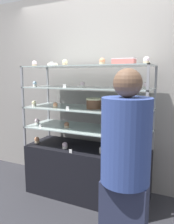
# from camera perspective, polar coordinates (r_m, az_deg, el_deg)

# --- Properties ---
(ground_plane) EXTENTS (20.00, 20.00, 0.00)m
(ground_plane) POSITION_cam_1_polar(r_m,az_deg,el_deg) (2.97, 0.00, -20.77)
(ground_plane) COLOR #2D2D33
(back_wall) EXTENTS (8.00, 0.05, 2.60)m
(back_wall) POSITION_cam_1_polar(r_m,az_deg,el_deg) (2.97, 3.44, 5.61)
(back_wall) COLOR gray
(back_wall) RESTS_ON ground_plane
(display_base) EXTENTS (1.50, 0.55, 0.63)m
(display_base) POSITION_cam_1_polar(r_m,az_deg,el_deg) (2.83, 0.00, -15.27)
(display_base) COLOR black
(display_base) RESTS_ON ground_plane
(display_riser_lower) EXTENTS (1.50, 0.55, 0.25)m
(display_riser_lower) POSITION_cam_1_polar(r_m,az_deg,el_deg) (2.65, 0.00, -4.46)
(display_riser_lower) COLOR #99999E
(display_riser_lower) RESTS_ON display_base
(display_riser_middle) EXTENTS (1.50, 0.55, 0.25)m
(display_riser_middle) POSITION_cam_1_polar(r_m,az_deg,el_deg) (2.60, 0.00, 0.80)
(display_riser_middle) COLOR #99999E
(display_riser_middle) RESTS_ON display_riser_lower
(display_riser_upper) EXTENTS (1.50, 0.55, 0.25)m
(display_riser_upper) POSITION_cam_1_polar(r_m,az_deg,el_deg) (2.58, 0.00, 6.21)
(display_riser_upper) COLOR #99999E
(display_riser_upper) RESTS_ON display_riser_middle
(display_riser_top) EXTENTS (1.50, 0.55, 0.25)m
(display_riser_top) POSITION_cam_1_polar(r_m,az_deg,el_deg) (2.57, 0.00, 11.68)
(display_riser_top) COLOR #99999E
(display_riser_top) RESTS_ON display_riser_upper
(layer_cake_centerpiece) EXTENTS (0.18, 0.18, 0.12)m
(layer_cake_centerpiece) POSITION_cam_1_polar(r_m,az_deg,el_deg) (2.54, 1.77, 2.27)
(layer_cake_centerpiece) COLOR brown
(layer_cake_centerpiece) RESTS_ON display_riser_middle
(sheet_cake_frosted) EXTENTS (0.24, 0.14, 0.07)m
(sheet_cake_frosted) POSITION_cam_1_polar(r_m,az_deg,el_deg) (2.46, 9.63, 12.80)
(sheet_cake_frosted) COLOR #C66660
(sheet_cake_frosted) RESTS_ON display_riser_top
(cupcake_0) EXTENTS (0.06, 0.06, 0.08)m
(cupcake_0) POSITION_cam_1_polar(r_m,az_deg,el_deg) (2.97, -12.94, -7.11)
(cupcake_0) COLOR #CCB28C
(cupcake_0) RESTS_ON display_base
(cupcake_1) EXTENTS (0.06, 0.06, 0.08)m
(cupcake_1) POSITION_cam_1_polar(r_m,az_deg,el_deg) (2.69, -5.80, -8.66)
(cupcake_1) COLOR white
(cupcake_1) RESTS_ON display_base
(cupcake_2) EXTENTS (0.06, 0.06, 0.08)m
(cupcake_2) POSITION_cam_1_polar(r_m,az_deg,el_deg) (2.53, 3.92, -9.82)
(cupcake_2) COLOR white
(cupcake_2) RESTS_ON display_base
(cupcake_3) EXTENTS (0.06, 0.06, 0.08)m
(cupcake_3) POSITION_cam_1_polar(r_m,az_deg,el_deg) (2.45, 14.67, -10.72)
(cupcake_3) COLOR beige
(cupcake_3) RESTS_ON display_base
(price_tag_0) EXTENTS (0.04, 0.00, 0.04)m
(price_tag_0) POSITION_cam_1_polar(r_m,az_deg,el_deg) (2.53, -4.33, -10.15)
(price_tag_0) COLOR white
(price_tag_0) RESTS_ON display_base
(cupcake_4) EXTENTS (0.06, 0.06, 0.07)m
(cupcake_4) POSITION_cam_1_polar(r_m,az_deg,el_deg) (2.93, -12.91, -2.41)
(cupcake_4) COLOR white
(cupcake_4) RESTS_ON display_riser_lower
(cupcake_5) EXTENTS (0.06, 0.06, 0.07)m
(cupcake_5) POSITION_cam_1_polar(r_m,az_deg,el_deg) (2.66, -5.33, -3.39)
(cupcake_5) COLOR #CCB28C
(cupcake_5) RESTS_ON display_riser_lower
(cupcake_6) EXTENTS (0.06, 0.06, 0.07)m
(cupcake_6) POSITION_cam_1_polar(r_m,az_deg,el_deg) (2.51, 4.35, -4.17)
(cupcake_6) COLOR beige
(cupcake_6) RESTS_ON display_riser_lower
(cupcake_7) EXTENTS (0.06, 0.06, 0.07)m
(cupcake_7) POSITION_cam_1_polar(r_m,az_deg,el_deg) (2.38, 14.90, -5.22)
(cupcake_7) COLOR beige
(cupcake_7) RESTS_ON display_riser_lower
(price_tag_1) EXTENTS (0.04, 0.00, 0.04)m
(price_tag_1) POSITION_cam_1_polar(r_m,az_deg,el_deg) (2.68, -12.17, -3.75)
(price_tag_1) COLOR white
(price_tag_1) RESTS_ON display_riser_lower
(cupcake_8) EXTENTS (0.05, 0.05, 0.07)m
(cupcake_8) POSITION_cam_1_polar(r_m,az_deg,el_deg) (2.87, -13.70, 2.22)
(cupcake_8) COLOR beige
(cupcake_8) RESTS_ON display_riser_middle
(cupcake_9) EXTENTS (0.05, 0.05, 0.07)m
(cupcake_9) POSITION_cam_1_polar(r_m,az_deg,el_deg) (2.63, -8.28, 1.77)
(cupcake_9) COLOR #CCB28C
(cupcake_9) RESTS_ON display_riser_middle
(cupcake_10) EXTENTS (0.05, 0.05, 0.07)m
(cupcake_10) POSITION_cam_1_polar(r_m,az_deg,el_deg) (2.34, 6.28, 0.86)
(cupcake_10) COLOR white
(cupcake_10) RESTS_ON display_riser_middle
(cupcake_11) EXTENTS (0.05, 0.05, 0.07)m
(cupcake_11) POSITION_cam_1_polar(r_m,az_deg,el_deg) (2.32, 14.72, 0.53)
(cupcake_11) COLOR #CCB28C
(cupcake_11) RESTS_ON display_riser_middle
(price_tag_2) EXTENTS (0.04, 0.00, 0.04)m
(price_tag_2) POSITION_cam_1_polar(r_m,az_deg,el_deg) (2.43, -5.13, 0.96)
(price_tag_2) COLOR white
(price_tag_2) RESTS_ON display_riser_middle
(cupcake_12) EXTENTS (0.05, 0.05, 0.07)m
(cupcake_12) POSITION_cam_1_polar(r_m,az_deg,el_deg) (2.87, -13.49, 7.17)
(cupcake_12) COLOR white
(cupcake_12) RESTS_ON display_riser_upper
(cupcake_13) EXTENTS (0.05, 0.05, 0.07)m
(cupcake_13) POSITION_cam_1_polar(r_m,az_deg,el_deg) (2.48, -1.22, 7.12)
(cupcake_13) COLOR white
(cupcake_13) RESTS_ON display_riser_upper
(cupcake_14) EXTENTS (0.05, 0.05, 0.07)m
(cupcake_14) POSITION_cam_1_polar(r_m,az_deg,el_deg) (2.29, 15.14, 6.60)
(cupcake_14) COLOR white
(cupcake_14) RESTS_ON display_riser_upper
(price_tag_3) EXTENTS (0.04, 0.00, 0.04)m
(price_tag_3) POSITION_cam_1_polar(r_m,az_deg,el_deg) (2.42, -5.92, 6.77)
(price_tag_3) COLOR white
(price_tag_3) RESTS_ON display_riser_upper
(cupcake_15) EXTENTS (0.06, 0.06, 0.08)m
(cupcake_15) POSITION_cam_1_polar(r_m,az_deg,el_deg) (2.90, -13.55, 12.12)
(cupcake_15) COLOR #CCB28C
(cupcake_15) RESTS_ON display_riser_top
(cupcake_16) EXTENTS (0.06, 0.06, 0.08)m
(cupcake_16) POSITION_cam_1_polar(r_m,az_deg,el_deg) (2.60, -5.76, 12.67)
(cupcake_16) COLOR #CCB28C
(cupcake_16) RESTS_ON display_riser_top
(cupcake_17) EXTENTS (0.06, 0.06, 0.08)m
(cupcake_17) POSITION_cam_1_polar(r_m,az_deg,el_deg) (2.39, 3.99, 12.99)
(cupcake_17) COLOR #CCB28C
(cupcake_17) RESTS_ON display_riser_top
(cupcake_18) EXTENTS (0.06, 0.06, 0.08)m
(cupcake_18) POSITION_cam_1_polar(r_m,az_deg,el_deg) (2.28, 15.27, 12.86)
(cupcake_18) COLOR #CCB28C
(cupcake_18) RESTS_ON display_riser_top
(price_tag_4) EXTENTS (0.04, 0.00, 0.04)m
(price_tag_4) POSITION_cam_1_polar(r_m,az_deg,el_deg) (2.51, -9.21, 12.40)
(price_tag_4) COLOR white
(price_tag_4) RESTS_ON display_riser_top
(donut_glazed) EXTENTS (0.14, 0.14, 0.04)m
(donut_glazed) POSITION_cam_1_polar(r_m,az_deg,el_deg) (2.80, -8.95, 12.08)
(donut_glazed) COLOR #EFE5CC
(donut_glazed) RESTS_ON display_riser_top
(customer_figure) EXTENTS (0.36, 0.36, 1.55)m
(customer_figure) POSITION_cam_1_polar(r_m,az_deg,el_deg) (1.68, 9.94, -14.08)
(customer_figure) COLOR #282D47
(customer_figure) RESTS_ON ground_plane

